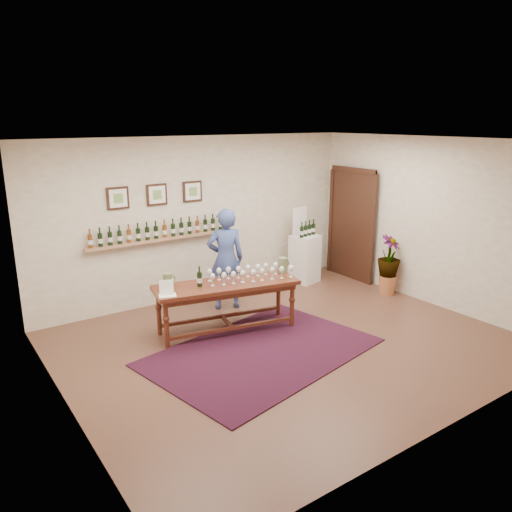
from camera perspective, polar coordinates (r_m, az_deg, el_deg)
ground at (r=7.20m, az=3.69°, el=-9.89°), size 6.00×6.00×0.00m
room_shell at (r=9.49m, az=6.86°, el=3.47°), size 6.00×6.00×6.00m
rug at (r=6.91m, az=0.71°, el=-10.89°), size 3.34×2.55×0.02m
tasting_table at (r=7.36m, az=-3.40°, el=-3.93°), size 2.21×1.10×0.75m
table_glasses at (r=7.43m, az=-1.19°, el=-1.99°), size 1.44×0.69×0.19m
table_bottles at (r=7.20m, az=-6.57°, el=-2.12°), size 0.34×0.25×0.33m
pitcher_left at (r=7.12m, az=-10.06°, el=-2.87°), size 0.17×0.17×0.23m
pitcher_right at (r=7.76m, az=3.07°, el=-1.07°), size 0.19×0.19×0.24m
menu_card at (r=6.89m, az=-10.20°, el=-3.60°), size 0.28×0.24×0.21m
display_pedestal at (r=9.67m, az=5.58°, el=-0.31°), size 0.54×0.54×0.92m
pedestal_bottles at (r=9.49m, az=5.92°, el=3.26°), size 0.34×0.15×0.33m
info_sign at (r=9.58m, az=5.03°, el=4.10°), size 0.40×0.10×0.55m
potted_plant at (r=9.22m, az=14.92°, el=-0.99°), size 0.63×0.63×0.94m
person at (r=8.19m, az=-3.48°, el=-0.37°), size 0.72×0.59×1.69m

